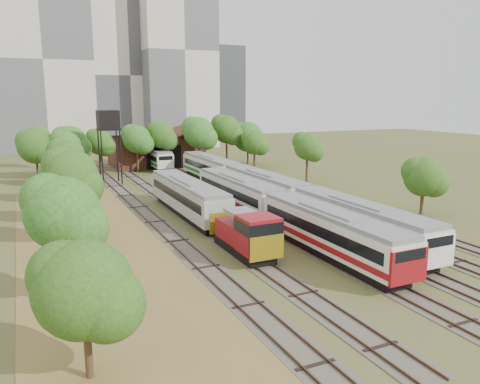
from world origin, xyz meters
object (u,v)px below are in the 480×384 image
railcar_green_set (264,188)px  water_tower (108,122)px  railcar_red_set (277,209)px  shunter_locomotive (249,235)px

railcar_green_set → water_tower: bearing=122.5°
railcar_red_set → shunter_locomotive: railcar_red_set is taller
railcar_red_set → water_tower: (-10.11, 32.16, 7.12)m
railcar_red_set → water_tower: bearing=107.4°
railcar_red_set → railcar_green_set: railcar_green_set is taller
shunter_locomotive → water_tower: (-4.11, 38.21, 7.29)m
railcar_red_set → railcar_green_set: bearing=68.3°
shunter_locomotive → railcar_green_set: bearing=58.2°
railcar_red_set → water_tower: water_tower is taller
shunter_locomotive → water_tower: water_tower is taller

